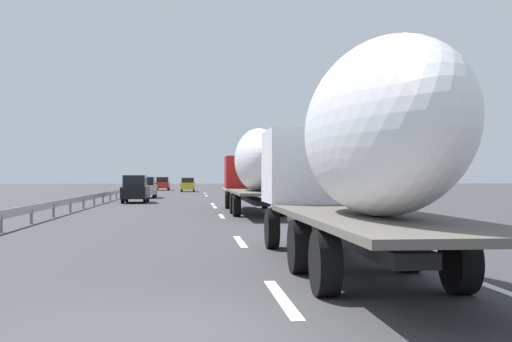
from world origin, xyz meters
The scene contains 21 objects.
ground_plane centered at (40.00, 0.00, 0.00)m, with size 260.00×260.00×0.00m, color #38383A.
lane_stripe_0 centered at (2.00, -1.80, 0.00)m, with size 3.20×0.20×0.01m, color white.
lane_stripe_1 centered at (10.63, -1.80, 0.00)m, with size 3.20×0.20×0.01m, color white.
lane_stripe_2 centered at (22.56, -1.80, 0.00)m, with size 3.20×0.20×0.01m, color white.
lane_stripe_3 centered at (31.82, -1.80, 0.00)m, with size 3.20×0.20×0.01m, color white.
lane_stripe_4 centered at (36.22, -1.80, 0.00)m, with size 3.20×0.20×0.01m, color white.
lane_stripe_5 centered at (55.72, -1.80, 0.00)m, with size 3.20×0.20×0.01m, color white.
lane_stripe_6 centered at (64.66, -1.80, 0.00)m, with size 3.20×0.20×0.01m, color white.
edge_line_right centered at (45.00, -5.50, 0.00)m, with size 110.00×0.20×0.01m, color white.
truck_lead centered at (24.52, -3.60, 2.45)m, with size 14.40×2.55×4.24m.
truck_trailing centered at (4.22, -3.60, 2.41)m, with size 12.22×2.55×4.21m.
car_silver_hatch centered at (49.80, 3.80, 0.94)m, with size 4.42×1.90×1.87m.
car_red_compact centered at (82.54, 3.77, 0.94)m, with size 4.47×1.84×1.86m.
car_yellow_coupe centered at (73.54, 0.20, 0.90)m, with size 4.19×1.75×1.77m.
car_black_suv centered at (39.16, 3.72, 0.99)m, with size 4.38×1.77×2.00m.
road_sign centered at (45.72, -6.70, 2.08)m, with size 0.10×0.90×3.00m.
tree_0 centered at (59.13, -11.82, 3.50)m, with size 3.74×3.74×5.36m.
tree_1 centered at (75.66, -13.33, 3.79)m, with size 3.72×3.72×5.71m.
tree_2 centered at (77.38, -11.77, 4.33)m, with size 3.85×3.85×6.98m.
tree_3 centered at (46.79, -10.58, 4.75)m, with size 3.87×3.87×7.67m.
guardrail_median centered at (43.00, 6.00, 0.58)m, with size 94.00×0.10×0.76m.
Camera 1 is at (-7.82, -0.43, 1.88)m, focal length 44.79 mm.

